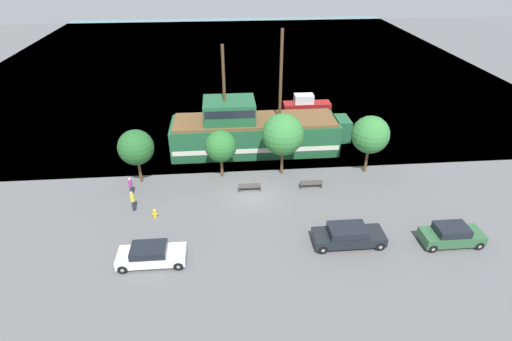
{
  "coord_description": "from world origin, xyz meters",
  "views": [
    {
      "loc": [
        -2.12,
        -27.48,
        18.56
      ],
      "look_at": [
        0.4,
        2.0,
        1.2
      ],
      "focal_mm": 28.0,
      "sensor_mm": 36.0,
      "label": 1
    }
  ],
  "objects_px": {
    "pedestrian_walking_near": "(133,201)",
    "pedestrian_walking_far": "(131,186)",
    "parked_car_curb_front": "(151,255)",
    "pirate_ship": "(253,131)",
    "parked_car_curb_mid": "(348,235)",
    "parked_car_curb_rear": "(451,235)",
    "bench_promenade_east": "(250,187)",
    "fire_hydrant": "(155,213)",
    "bench_promenade_west": "(311,184)",
    "moored_boat_dockside": "(306,105)"
  },
  "relations": [
    {
      "from": "pedestrian_walking_near",
      "to": "pedestrian_walking_far",
      "type": "distance_m",
      "value": 2.32
    },
    {
      "from": "parked_car_curb_front",
      "to": "pedestrian_walking_far",
      "type": "xyz_separation_m",
      "value": [
        -2.79,
        8.3,
        0.14
      ]
    },
    {
      "from": "pirate_ship",
      "to": "pedestrian_walking_near",
      "type": "height_order",
      "value": "pirate_ship"
    },
    {
      "from": "parked_car_curb_mid",
      "to": "parked_car_curb_front",
      "type": "bearing_deg",
      "value": -176.74
    },
    {
      "from": "pirate_ship",
      "to": "parked_car_curb_rear",
      "type": "bearing_deg",
      "value": -50.74
    },
    {
      "from": "bench_promenade_east",
      "to": "pedestrian_walking_far",
      "type": "bearing_deg",
      "value": 178.33
    },
    {
      "from": "pirate_ship",
      "to": "bench_promenade_east",
      "type": "height_order",
      "value": "pirate_ship"
    },
    {
      "from": "fire_hydrant",
      "to": "pedestrian_walking_near",
      "type": "bearing_deg",
      "value": 148.21
    },
    {
      "from": "parked_car_curb_rear",
      "to": "fire_hydrant",
      "type": "xyz_separation_m",
      "value": [
        -20.93,
        4.79,
        -0.33
      ]
    },
    {
      "from": "fire_hydrant",
      "to": "bench_promenade_west",
      "type": "distance_m",
      "value": 13.08
    },
    {
      "from": "pirate_ship",
      "to": "bench_promenade_west",
      "type": "height_order",
      "value": "pirate_ship"
    },
    {
      "from": "moored_boat_dockside",
      "to": "parked_car_curb_rear",
      "type": "relative_size",
      "value": 1.37
    },
    {
      "from": "parked_car_curb_mid",
      "to": "pedestrian_walking_far",
      "type": "relative_size",
      "value": 3.02
    },
    {
      "from": "parked_car_curb_rear",
      "to": "pedestrian_walking_near",
      "type": "xyz_separation_m",
      "value": [
        -22.69,
        5.88,
        0.15
      ]
    },
    {
      "from": "moored_boat_dockside",
      "to": "pedestrian_walking_near",
      "type": "relative_size",
      "value": 3.3
    },
    {
      "from": "parked_car_curb_front",
      "to": "parked_car_curb_rear",
      "type": "bearing_deg",
      "value": 0.48
    },
    {
      "from": "fire_hydrant",
      "to": "pedestrian_walking_far",
      "type": "relative_size",
      "value": 0.47
    },
    {
      "from": "bench_promenade_east",
      "to": "pedestrian_walking_near",
      "type": "bearing_deg",
      "value": -168.0
    },
    {
      "from": "parked_car_curb_rear",
      "to": "pirate_ship",
      "type": "bearing_deg",
      "value": 129.26
    },
    {
      "from": "parked_car_curb_rear",
      "to": "pedestrian_walking_near",
      "type": "height_order",
      "value": "pedestrian_walking_near"
    },
    {
      "from": "pedestrian_walking_far",
      "to": "parked_car_curb_front",
      "type": "bearing_deg",
      "value": -71.43
    },
    {
      "from": "bench_promenade_east",
      "to": "pedestrian_walking_far",
      "type": "xyz_separation_m",
      "value": [
        -9.8,
        0.29,
        0.37
      ]
    },
    {
      "from": "pirate_ship",
      "to": "moored_boat_dockside",
      "type": "bearing_deg",
      "value": 53.67
    },
    {
      "from": "parked_car_curb_rear",
      "to": "pedestrian_walking_far",
      "type": "bearing_deg",
      "value": 160.74
    },
    {
      "from": "parked_car_curb_mid",
      "to": "bench_promenade_east",
      "type": "bearing_deg",
      "value": 131.08
    },
    {
      "from": "parked_car_curb_front",
      "to": "pedestrian_walking_near",
      "type": "bearing_deg",
      "value": 110.1
    },
    {
      "from": "parked_car_curb_front",
      "to": "parked_car_curb_rear",
      "type": "relative_size",
      "value": 1.05
    },
    {
      "from": "bench_promenade_west",
      "to": "pedestrian_walking_near",
      "type": "bearing_deg",
      "value": -172.19
    },
    {
      "from": "pirate_ship",
      "to": "moored_boat_dockside",
      "type": "distance_m",
      "value": 12.4
    },
    {
      "from": "parked_car_curb_front",
      "to": "fire_hydrant",
      "type": "xyz_separation_m",
      "value": [
        -0.45,
        4.96,
        -0.26
      ]
    },
    {
      "from": "moored_boat_dockside",
      "to": "pedestrian_walking_near",
      "type": "distance_m",
      "value": 26.1
    },
    {
      "from": "parked_car_curb_rear",
      "to": "pedestrian_walking_far",
      "type": "distance_m",
      "value": 24.64
    },
    {
      "from": "pirate_ship",
      "to": "bench_promenade_east",
      "type": "distance_m",
      "value": 7.74
    },
    {
      "from": "pirate_ship",
      "to": "parked_car_curb_front",
      "type": "xyz_separation_m",
      "value": [
        -7.92,
        -15.54,
        -1.35
      ]
    },
    {
      "from": "bench_promenade_east",
      "to": "pedestrian_walking_near",
      "type": "height_order",
      "value": "pedestrian_walking_near"
    },
    {
      "from": "parked_car_curb_rear",
      "to": "pedestrian_walking_far",
      "type": "xyz_separation_m",
      "value": [
        -23.26,
        8.13,
        0.08
      ]
    },
    {
      "from": "moored_boat_dockside",
      "to": "parked_car_curb_front",
      "type": "bearing_deg",
      "value": -120.86
    },
    {
      "from": "moored_boat_dockside",
      "to": "parked_car_curb_rear",
      "type": "bearing_deg",
      "value": -78.27
    },
    {
      "from": "moored_boat_dockside",
      "to": "bench_promenade_west",
      "type": "height_order",
      "value": "moored_boat_dockside"
    },
    {
      "from": "fire_hydrant",
      "to": "bench_promenade_east",
      "type": "distance_m",
      "value": 8.06
    },
    {
      "from": "bench_promenade_west",
      "to": "pedestrian_walking_near",
      "type": "xyz_separation_m",
      "value": [
        -14.47,
        -1.99,
        0.44
      ]
    },
    {
      "from": "moored_boat_dockside",
      "to": "pedestrian_walking_far",
      "type": "relative_size",
      "value": 3.54
    },
    {
      "from": "fire_hydrant",
      "to": "bench_promenade_west",
      "type": "bearing_deg",
      "value": 13.62
    },
    {
      "from": "bench_promenade_east",
      "to": "parked_car_curb_rear",
      "type": "bearing_deg",
      "value": -30.22
    },
    {
      "from": "pedestrian_walking_far",
      "to": "pirate_ship",
      "type": "bearing_deg",
      "value": 34.06
    },
    {
      "from": "pedestrian_walking_near",
      "to": "pedestrian_walking_far",
      "type": "xyz_separation_m",
      "value": [
        -0.57,
        2.25,
        -0.07
      ]
    },
    {
      "from": "parked_car_curb_rear",
      "to": "parked_car_curb_mid",
      "type": "bearing_deg",
      "value": 175.3
    },
    {
      "from": "parked_car_curb_front",
      "to": "pedestrian_walking_near",
      "type": "height_order",
      "value": "pedestrian_walking_near"
    },
    {
      "from": "moored_boat_dockside",
      "to": "bench_promenade_west",
      "type": "relative_size",
      "value": 3.03
    },
    {
      "from": "pedestrian_walking_near",
      "to": "pedestrian_walking_far",
      "type": "relative_size",
      "value": 1.07
    }
  ]
}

